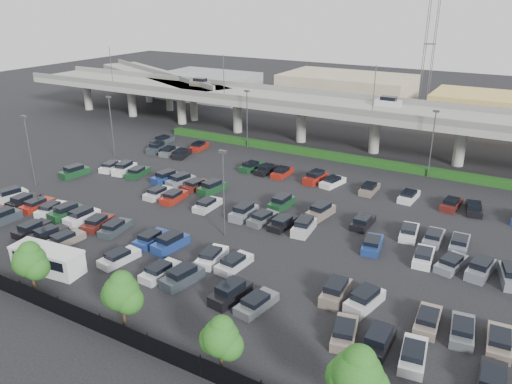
% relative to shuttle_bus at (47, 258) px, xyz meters
% --- Properties ---
extents(ground, '(280.00, 280.00, 0.00)m').
position_rel_shuttle_bus_xyz_m(ground, '(11.24, 23.28, -1.34)').
color(ground, black).
extents(overpass, '(150.00, 13.00, 15.80)m').
position_rel_shuttle_bus_xyz_m(overpass, '(10.99, 55.29, 5.63)').
color(overpass, gray).
rests_on(overpass, ground).
extents(on_ramp, '(50.93, 30.13, 8.80)m').
position_rel_shuttle_bus_xyz_m(on_ramp, '(-40.87, 66.32, 5.51)').
color(on_ramp, gray).
rests_on(on_ramp, ground).
extents(hedge, '(66.00, 1.60, 1.10)m').
position_rel_shuttle_bus_xyz_m(hedge, '(11.24, 48.28, -0.79)').
color(hedge, '#173D11').
rests_on(hedge, ground).
extents(fence, '(70.00, 0.10, 2.00)m').
position_rel_shuttle_bus_xyz_m(fence, '(11.18, -4.72, -0.44)').
color(fence, black).
rests_on(fence, ground).
extents(tree_row, '(65.07, 3.66, 5.94)m').
position_rel_shuttle_bus_xyz_m(tree_row, '(11.94, -3.25, 2.18)').
color(tree_row, '#332316').
rests_on(tree_row, ground).
extents(shuttle_bus, '(7.92, 3.44, 2.47)m').
position_rel_shuttle_bus_xyz_m(shuttle_bus, '(0.00, 0.00, 0.00)').
color(shuttle_bus, silver).
rests_on(shuttle_bus, ground).
extents(parked_cars, '(63.24, 41.65, 1.67)m').
position_rel_shuttle_bus_xyz_m(parked_cars, '(9.57, 19.08, -0.73)').
color(parked_cars, maroon).
rests_on(parked_cars, ground).
extents(light_poles, '(66.90, 48.38, 10.30)m').
position_rel_shuttle_bus_xyz_m(light_poles, '(7.11, 25.28, 4.89)').
color(light_poles, '#4B4B50').
rests_on(light_poles, ground).
extents(distant_buildings, '(138.00, 24.00, 9.00)m').
position_rel_shuttle_bus_xyz_m(distant_buildings, '(23.61, 85.09, 2.40)').
color(distant_buildings, slate).
rests_on(distant_buildings, ground).
extents(comm_tower, '(2.40, 2.40, 30.00)m').
position_rel_shuttle_bus_xyz_m(comm_tower, '(15.24, 97.28, 14.27)').
color(comm_tower, '#4B4B50').
rests_on(comm_tower, ground).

